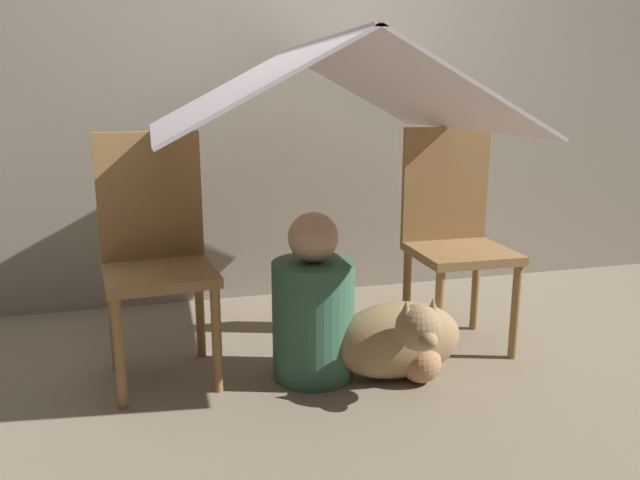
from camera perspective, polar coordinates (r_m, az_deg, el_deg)
name	(u,v)px	position (r m, az deg, el deg)	size (l,w,h in m)	color
ground_plane	(333,381)	(2.43, 1.19, -12.80)	(8.80, 8.80, 0.00)	gray
wall_back	(272,56)	(3.27, -4.43, 16.46)	(7.00, 0.05, 2.50)	gray
chair_left	(156,248)	(2.43, -14.77, -0.75)	(0.43, 0.43, 0.93)	olive
chair_right	(454,230)	(2.72, 12.13, 0.89)	(0.40, 0.40, 0.93)	olive
sheet_canopy	(320,86)	(2.36, 0.00, 13.87)	(1.23, 1.26, 0.33)	silver
person_front	(313,309)	(2.38, -0.61, -6.34)	(0.31, 0.31, 0.64)	#38664C
dog	(400,338)	(2.40, 7.31, -8.91)	(0.51, 0.42, 0.38)	#9E7F56
plush_toy	(421,357)	(2.42, 9.18, -10.48)	(0.16, 0.16, 0.25)	tan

